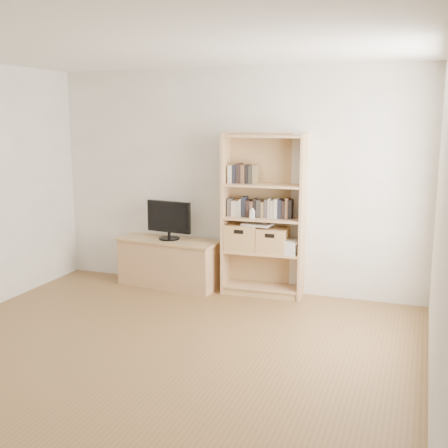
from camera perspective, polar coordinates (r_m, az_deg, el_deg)
The scene contains 14 objects.
floor at distance 4.77m, azimuth -9.06°, elevation -14.65°, with size 4.50×5.00×0.01m, color brown.
back_wall at distance 6.65m, azimuth 1.04°, elevation 4.42°, with size 4.50×0.02×2.60m, color silver.
right_wall at distance 3.83m, azimuth 21.29°, elevation -1.10°, with size 0.02×5.00×2.60m, color silver.
ceiling at distance 4.35m, azimuth -10.13°, elevation 18.03°, with size 4.50×5.00×0.01m, color white.
tv_stand at distance 6.91m, azimuth -5.54°, elevation -4.01°, with size 1.22×0.46×0.56m, color tan.
bookshelf at distance 6.42m, azimuth 4.01°, elevation 0.85°, with size 0.93×0.33×1.86m, color tan.
television at distance 6.79m, azimuth -5.62°, elevation 0.35°, with size 0.59×0.05×0.46m, color black.
books_row_mid at distance 6.43m, azimuth 4.06°, elevation 1.67°, with size 0.82×0.16×0.22m, color #46413D.
books_row_upper at distance 6.43m, azimuth 2.31°, elevation 5.12°, with size 0.41×0.15×0.22m, color #46413D.
baby_monitor at distance 6.34m, azimuth 2.89°, elevation 0.99°, with size 0.05×0.03×0.10m, color white.
basket_left at distance 6.53m, azimuth 1.85°, elevation -1.33°, with size 0.36×0.30×0.30m, color tan.
basket_right at distance 6.45m, azimuth 4.95°, elevation -1.63°, with size 0.33×0.28×0.28m, color tan.
laptop at distance 6.44m, azimuth 3.45°, elevation -0.03°, with size 0.33×0.23×0.03m, color white.
magazine_stack at distance 6.42m, azimuth 6.75°, elevation -2.37°, with size 0.20×0.29×0.13m, color silver.
Camera 1 is at (2.12, -3.75, 2.04)m, focal length 45.00 mm.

